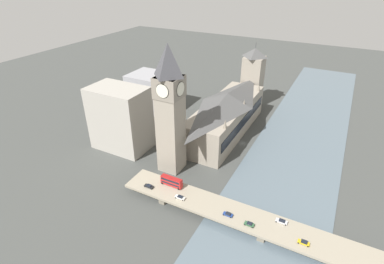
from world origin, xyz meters
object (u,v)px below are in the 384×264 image
(clock_tower, at_px, (170,108))
(car_southbound_mid, at_px, (304,242))
(victoria_tower, at_px, (253,78))
(car_southbound_lead, at_px, (228,214))
(car_northbound_mid, at_px, (180,197))
(car_northbound_lead, at_px, (249,224))
(double_decker_bus_mid, at_px, (172,181))
(car_southbound_extra, at_px, (282,221))
(road_bridge, at_px, (265,225))
(parliament_hall, at_px, (227,114))
(car_southbound_tail, at_px, (149,186))

(clock_tower, xyz_separation_m, car_southbound_mid, (-72.37, 24.00, -30.60))
(victoria_tower, distance_m, car_southbound_lead, 129.51)
(victoria_tower, distance_m, car_northbound_mid, 126.32)
(car_northbound_lead, height_order, car_southbound_mid, car_southbound_mid)
(victoria_tower, relative_size, double_decker_bus_mid, 4.40)
(clock_tower, bearing_deg, car_southbound_lead, 150.41)
(car_southbound_lead, xyz_separation_m, car_southbound_extra, (-20.83, -6.48, 0.02))
(car_northbound_lead, bearing_deg, car_southbound_mid, -178.05)
(double_decker_bus_mid, bearing_deg, road_bridge, 176.36)
(car_northbound_lead, xyz_separation_m, car_southbound_extra, (-11.21, -7.54, 0.02))
(victoria_tower, relative_size, car_southbound_mid, 11.09)
(victoria_tower, relative_size, car_northbound_mid, 10.32)
(clock_tower, relative_size, victoria_tower, 1.39)
(parliament_hall, xyz_separation_m, car_southbound_lead, (-30.81, 73.42, -8.52))
(double_decker_bus_mid, height_order, car_southbound_extra, double_decker_bus_mid)
(parliament_hall, xyz_separation_m, double_decker_bus_mid, (0.21, 67.75, -6.55))
(victoria_tower, xyz_separation_m, car_southbound_extra, (-51.70, 118.15, -16.88))
(double_decker_bus_mid, xyz_separation_m, car_southbound_mid, (-61.72, 6.02, -1.92))
(victoria_tower, relative_size, car_northbound_lead, 12.10)
(parliament_hall, relative_size, car_southbound_tail, 17.67)
(victoria_tower, height_order, car_northbound_lead, victoria_tower)
(clock_tower, distance_m, car_southbound_tail, 39.01)
(car_northbound_lead, distance_m, car_southbound_extra, 13.51)
(car_southbound_mid, bearing_deg, victoria_tower, -63.77)
(parliament_hall, bearing_deg, car_southbound_extra, 127.65)
(double_decker_bus_mid, distance_m, car_northbound_mid, 10.20)
(road_bridge, distance_m, car_northbound_mid, 38.42)
(car_southbound_lead, bearing_deg, car_southbound_tail, 0.58)
(car_southbound_mid, bearing_deg, car_southbound_lead, -0.63)
(victoria_tower, relative_size, car_southbound_tail, 10.59)
(car_southbound_lead, bearing_deg, victoria_tower, -76.09)
(double_decker_bus_mid, relative_size, car_southbound_mid, 2.52)
(victoria_tower, relative_size, road_bridge, 0.36)
(car_northbound_mid, distance_m, car_southbound_extra, 44.34)
(victoria_tower, distance_m, car_southbound_extra, 130.07)
(road_bridge, distance_m, car_southbound_lead, 15.60)
(double_decker_bus_mid, xyz_separation_m, car_southbound_extra, (-51.85, -0.81, -1.94))
(car_northbound_lead, relative_size, car_southbound_lead, 0.97)
(clock_tower, height_order, double_decker_bus_mid, clock_tower)
(clock_tower, bearing_deg, car_southbound_tail, 94.19)
(car_northbound_lead, distance_m, car_southbound_lead, 9.68)
(victoria_tower, height_order, car_southbound_tail, victoria_tower)
(parliament_hall, bearing_deg, car_southbound_tail, 82.98)
(car_southbound_lead, bearing_deg, car_northbound_mid, 0.78)
(car_southbound_mid, height_order, car_southbound_extra, car_southbound_mid)
(parliament_hall, xyz_separation_m, car_southbound_extra, (-51.64, 66.94, -8.49))
(car_northbound_lead, bearing_deg, car_southbound_extra, -146.06)
(car_northbound_mid, distance_m, car_southbound_lead, 22.99)
(victoria_tower, distance_m, car_northbound_lead, 133.13)
(double_decker_bus_mid, bearing_deg, victoria_tower, -90.07)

